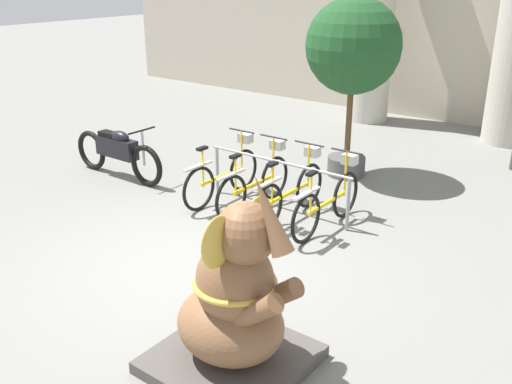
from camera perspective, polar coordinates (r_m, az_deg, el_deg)
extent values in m
plane|color=slate|center=(6.98, -6.35, -7.09)|extent=(60.00, 60.00, 0.00)
cylinder|color=#BCB7A8|center=(13.35, 11.81, 17.56)|extent=(0.91, 0.91, 5.00)
cylinder|color=gray|center=(8.94, -3.89, 2.20)|extent=(0.05, 0.05, 0.75)
cylinder|color=gray|center=(7.71, 9.19, -1.26)|extent=(0.05, 0.05, 0.75)
cylinder|color=gray|center=(8.14, 2.20, 3.06)|extent=(2.41, 0.04, 0.04)
torus|color=black|center=(9.04, -1.27, 2.21)|extent=(0.05, 0.67, 0.67)
torus|color=black|center=(8.31, -5.73, 0.31)|extent=(0.05, 0.67, 0.67)
cube|color=yellow|center=(8.65, -3.41, 1.62)|extent=(0.04, 0.94, 0.04)
cube|color=#BCBCBC|center=(8.19, -5.82, 2.60)|extent=(0.06, 0.56, 0.03)
cylinder|color=yellow|center=(8.28, -5.33, 2.35)|extent=(0.03, 0.03, 0.57)
cube|color=black|center=(8.18, -5.41, 4.36)|extent=(0.08, 0.18, 0.04)
cylinder|color=yellow|center=(8.91, -1.45, 4.12)|extent=(0.03, 0.03, 0.65)
cylinder|color=black|center=(8.82, -1.47, 6.14)|extent=(0.48, 0.03, 0.03)
cube|color=#BCBCBC|center=(8.93, -1.06, 5.41)|extent=(0.20, 0.16, 0.14)
torus|color=black|center=(8.71, 1.87, 1.43)|extent=(0.05, 0.67, 0.67)
torus|color=black|center=(7.94, -2.49, -0.62)|extent=(0.05, 0.67, 0.67)
cube|color=yellow|center=(8.30, -0.21, 0.78)|extent=(0.04, 0.94, 0.04)
cube|color=#BCBCBC|center=(7.82, -2.53, 1.76)|extent=(0.06, 0.56, 0.03)
cylinder|color=yellow|center=(7.91, -2.06, 1.51)|extent=(0.03, 0.03, 0.57)
cube|color=black|center=(7.81, -2.09, 3.60)|extent=(0.08, 0.18, 0.04)
cylinder|color=yellow|center=(8.57, 1.74, 3.41)|extent=(0.03, 0.03, 0.65)
cylinder|color=black|center=(8.48, 1.76, 5.50)|extent=(0.48, 0.03, 0.03)
cube|color=#BCBCBC|center=(8.59, 2.14, 4.75)|extent=(0.20, 0.16, 0.14)
torus|color=black|center=(8.42, 5.34, 0.64)|extent=(0.05, 0.67, 0.67)
torus|color=black|center=(7.62, 1.17, -1.58)|extent=(0.05, 0.67, 0.67)
cube|color=yellow|center=(8.00, 3.36, -0.08)|extent=(0.04, 0.94, 0.04)
cube|color=#BCBCBC|center=(7.49, 1.19, 0.88)|extent=(0.06, 0.56, 0.03)
cylinder|color=yellow|center=(7.59, 1.63, 0.63)|extent=(0.03, 0.03, 0.57)
cube|color=black|center=(7.49, 1.65, 2.81)|extent=(0.08, 0.18, 0.04)
cylinder|color=yellow|center=(8.28, 5.27, 2.67)|extent=(0.03, 0.03, 0.65)
cylinder|color=black|center=(8.18, 5.35, 4.83)|extent=(0.48, 0.03, 0.03)
cube|color=#BCBCBC|center=(8.31, 5.68, 4.06)|extent=(0.20, 0.16, 0.14)
torus|color=black|center=(8.15, 8.94, -0.27)|extent=(0.05, 0.67, 0.67)
torus|color=black|center=(7.32, 5.01, -2.68)|extent=(0.05, 0.67, 0.67)
cube|color=yellow|center=(7.71, 7.10, -1.07)|extent=(0.04, 0.94, 0.04)
cube|color=#BCBCBC|center=(7.18, 5.10, -0.13)|extent=(0.06, 0.56, 0.03)
cylinder|color=yellow|center=(7.29, 5.50, -0.38)|extent=(0.03, 0.03, 0.57)
cube|color=black|center=(7.18, 5.59, 1.87)|extent=(0.08, 0.18, 0.04)
cylinder|color=yellow|center=(8.00, 8.94, 1.81)|extent=(0.03, 0.03, 0.65)
cylinder|color=black|center=(7.90, 9.07, 4.04)|extent=(0.48, 0.03, 0.03)
cube|color=#BCBCBC|center=(8.03, 9.36, 3.25)|extent=(0.20, 0.16, 0.14)
cube|color=#4C4742|center=(5.32, -2.49, -16.36)|extent=(1.27, 1.27, 0.12)
ellipsoid|color=brown|center=(5.10, -2.56, -13.02)|extent=(0.98, 0.87, 0.64)
ellipsoid|color=brown|center=(4.84, -2.11, -9.03)|extent=(0.69, 0.64, 0.81)
sphere|color=brown|center=(4.54, -1.06, -4.14)|extent=(0.52, 0.52, 0.52)
ellipsoid|color=gold|center=(4.77, 0.22, -2.84)|extent=(0.08, 0.37, 0.44)
ellipsoid|color=gold|center=(4.40, -3.88, -5.06)|extent=(0.08, 0.37, 0.44)
cone|color=brown|center=(4.32, 1.33, -2.28)|extent=(0.44, 0.18, 0.65)
cylinder|color=brown|center=(4.82, 1.99, -10.39)|extent=(0.52, 0.17, 0.46)
cylinder|color=brown|center=(4.62, -0.13, -11.90)|extent=(0.52, 0.17, 0.46)
torus|color=gold|center=(4.84, -2.11, -9.03)|extent=(0.72, 0.72, 0.05)
torus|color=black|center=(9.36, -10.89, 2.58)|extent=(0.69, 0.09, 0.69)
torus|color=black|center=(10.41, -16.13, 4.04)|extent=(0.69, 0.09, 0.69)
cube|color=black|center=(9.82, -13.74, 4.35)|extent=(0.84, 0.22, 0.32)
ellipsoid|color=black|center=(9.69, -13.46, 5.38)|extent=(0.40, 0.20, 0.20)
cube|color=black|center=(9.90, -14.51, 5.63)|extent=(0.36, 0.18, 0.08)
cylinder|color=#99999E|center=(9.31, -11.22, 4.27)|extent=(0.04, 0.04, 0.56)
cylinder|color=black|center=(9.23, -11.36, 6.05)|extent=(0.03, 0.55, 0.03)
cylinder|color=#4C4C4C|center=(9.90, 9.00, 2.62)|extent=(0.64, 0.64, 0.32)
cylinder|color=brown|center=(9.68, 9.27, 6.97)|extent=(0.10, 0.10, 1.23)
sphere|color=#1E4C23|center=(9.46, 9.73, 14.21)|extent=(1.54, 1.54, 1.54)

